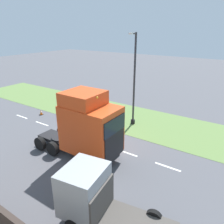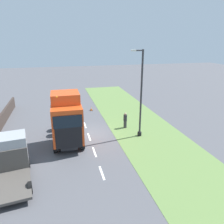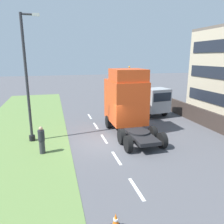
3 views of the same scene
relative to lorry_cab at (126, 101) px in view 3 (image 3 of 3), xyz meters
The scene contains 9 objects.
ground_plane 3.92m from the lorry_cab, 133.50° to the right, with size 120.00×120.00×0.00m, color #515156.
grass_verge 8.75m from the lorry_cab, 164.72° to the right, with size 7.00×44.00×0.01m.
lane_markings 4.35m from the lorry_cab, 125.78° to the right, with size 0.16×17.80×0.00m.
boundary_wall 7.46m from the lorry_cab, 17.77° to the right, with size 0.25×24.00×1.41m.
lorry_cab is the anchor object (origin of this frame).
flatbed_truck 5.55m from the lorry_cab, 41.21° to the left, with size 2.92×5.54×2.82m.
lamp_post 7.17m from the lorry_cab, behind, with size 1.32×0.40×8.43m.
pedestrian 7.05m from the lorry_cab, 156.71° to the right, with size 0.39×0.39×1.72m.
traffic_cone_lead 10.56m from the lorry_cab, 110.57° to the right, with size 0.36×0.36×0.58m.
Camera 3 is at (-3.31, -13.57, 5.74)m, focal length 35.00 mm.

